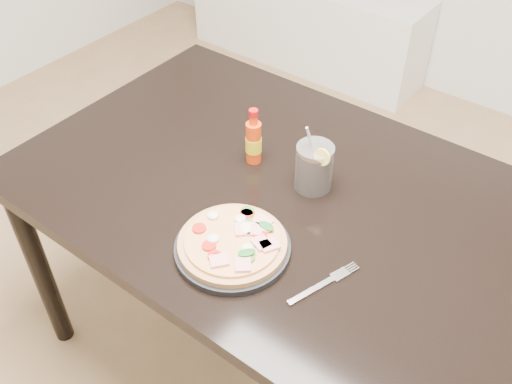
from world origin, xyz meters
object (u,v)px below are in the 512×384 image
Objects in this scene: cola_cup at (314,168)px; plate at (233,248)px; hot_sauce_bottle at (254,141)px; dining_table at (283,214)px; fork at (326,283)px; media_console at (306,22)px; pizza at (234,242)px.

plate is at bearing -94.48° from cola_cup.
cola_cup is (0.18, 0.01, -0.01)m from hot_sauce_bottle.
hot_sauce_bottle reaches higher than plate.
fork reaches higher than dining_table.
hot_sauce_bottle reaches higher than fork.
plate reaches higher than media_console.
hot_sauce_bottle is 0.88× the size of cola_cup.
pizza is at bearing -149.91° from fork.
dining_table is at bearing -19.74° from hot_sauce_bottle.
fork is at bearing -38.46° from dining_table.
pizza is 0.18× the size of media_console.
cola_cup is (0.02, 0.29, 0.03)m from pizza.
dining_table is 5.66× the size of pizza.
pizza is (0.00, 0.00, 0.02)m from plate.
pizza is 0.33m from hot_sauce_bottle.
media_console is (-1.07, 1.96, -0.53)m from pizza.
plate is (0.02, -0.24, 0.09)m from dining_table.
media_console is at bearing 121.07° from dining_table.
cola_cup is 0.32m from fork.
cola_cup is at bearing 146.92° from fork.
media_console is at bearing 123.09° from cola_cup.
media_console is (-1.06, 1.97, -0.51)m from plate.
pizza is at bearing 54.25° from plate.
plate reaches higher than fork.
plate is at bearing -61.04° from hot_sauce_bottle.
cola_cup is at bearing -56.91° from media_console.
plate is 0.33m from hot_sauce_bottle.
hot_sauce_bottle is 0.18m from cola_cup.
dining_table is 2.06m from media_console.
fork is at bearing -32.56° from hot_sauce_bottle.
plate is 1.44× the size of cola_cup.
dining_table is at bearing -129.27° from cola_cup.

